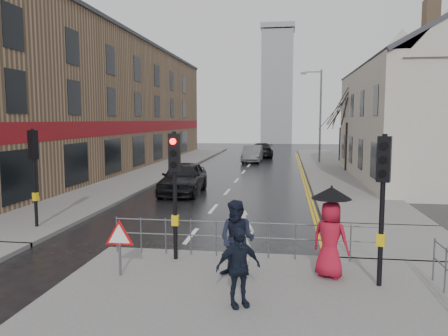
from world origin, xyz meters
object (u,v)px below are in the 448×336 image
(pedestrian_with_umbrella, at_px, (331,229))
(car_parked, at_px, (183,178))
(pedestrian_b, at_px, (237,239))
(pedestrian_a, at_px, (242,242))
(pedestrian_d, at_px, (238,267))
(car_mid, at_px, (252,154))

(pedestrian_with_umbrella, bearing_deg, car_parked, 118.32)
(pedestrian_with_umbrella, bearing_deg, pedestrian_b, -170.96)
(pedestrian_a, xyz_separation_m, pedestrian_d, (0.11, -1.88, 0.02))
(pedestrian_b, relative_size, pedestrian_with_umbrella, 0.85)
(pedestrian_b, bearing_deg, pedestrian_d, -63.52)
(car_parked, bearing_deg, pedestrian_a, -70.84)
(pedestrian_b, height_order, pedestrian_with_umbrella, pedestrian_with_umbrella)
(pedestrian_b, bearing_deg, pedestrian_with_umbrella, 28.39)
(pedestrian_a, xyz_separation_m, pedestrian_b, (-0.09, -0.30, 0.14))
(pedestrian_b, distance_m, car_mid, 29.71)
(pedestrian_with_umbrella, bearing_deg, car_mid, 97.94)
(pedestrian_with_umbrella, distance_m, pedestrian_d, 2.77)
(pedestrian_d, distance_m, car_parked, 14.39)
(pedestrian_b, relative_size, car_parked, 0.38)
(pedestrian_b, height_order, pedestrian_d, pedestrian_b)
(pedestrian_d, xyz_separation_m, car_parked, (-4.38, 13.70, -0.11))
(pedestrian_b, xyz_separation_m, car_mid, (-1.92, 29.65, -0.30))
(pedestrian_d, bearing_deg, car_mid, 65.15)
(pedestrian_with_umbrella, relative_size, car_mid, 0.47)
(pedestrian_a, distance_m, pedestrian_with_umbrella, 2.10)
(pedestrian_b, height_order, car_mid, pedestrian_b)
(car_parked, height_order, car_mid, car_parked)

